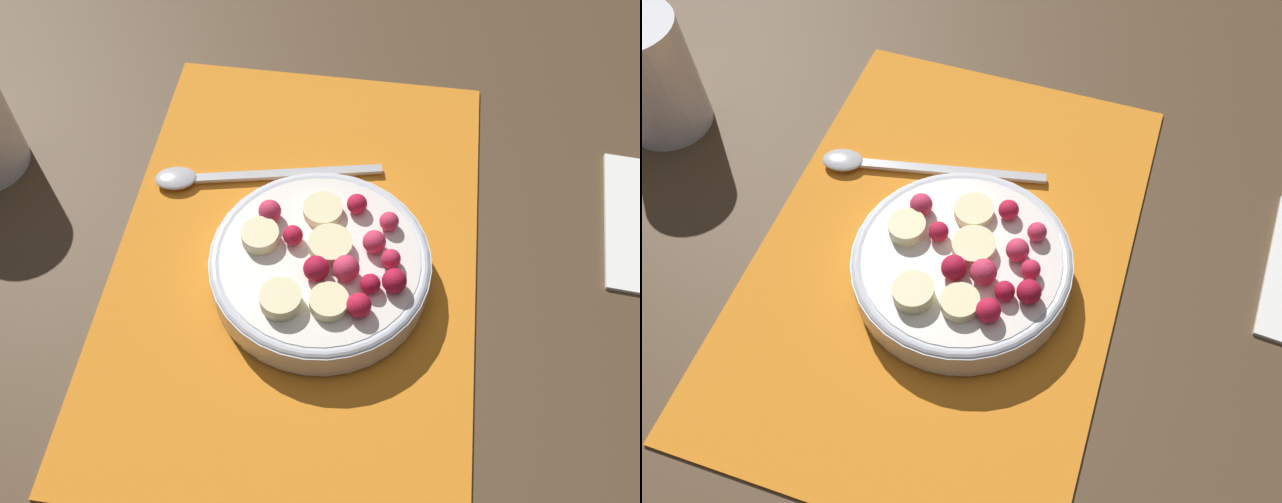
# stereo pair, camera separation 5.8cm
# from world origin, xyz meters

# --- Properties ---
(ground_plane) EXTENTS (3.00, 3.00, 0.00)m
(ground_plane) POSITION_xyz_m (0.00, 0.00, 0.00)
(ground_plane) COLOR #4C3823
(placemat) EXTENTS (0.46, 0.31, 0.01)m
(placemat) POSITION_xyz_m (0.00, 0.00, 0.00)
(placemat) COLOR orange
(placemat) RESTS_ON ground_plane
(fruit_bowl) EXTENTS (0.18, 0.18, 0.05)m
(fruit_bowl) POSITION_xyz_m (-0.02, -0.02, 0.03)
(fruit_bowl) COLOR silver
(fruit_bowl) RESTS_ON placemat
(spoon) EXTENTS (0.06, 0.21, 0.01)m
(spoon) POSITION_xyz_m (0.08, 0.08, 0.01)
(spoon) COLOR #B2B2B7
(spoon) RESTS_ON placemat
(drinking_glass) EXTENTS (0.08, 0.08, 0.12)m
(drinking_glass) POSITION_xyz_m (0.07, 0.31, 0.06)
(drinking_glass) COLOR white
(drinking_glass) RESTS_ON ground_plane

